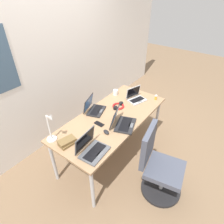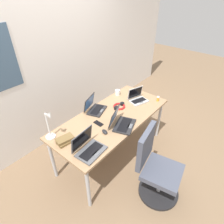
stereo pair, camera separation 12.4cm
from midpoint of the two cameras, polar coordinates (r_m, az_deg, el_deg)
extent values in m
plane|color=#7A6047|center=(3.19, -1.14, -12.12)|extent=(12.00, 12.00, 0.00)
cube|color=silver|center=(3.14, -18.10, 14.14)|extent=(6.00, 0.12, 2.60)
cube|color=#9E7A56|center=(2.70, -1.32, -1.67)|extent=(1.80, 0.80, 0.03)
cylinder|color=#B2B5BA|center=(2.39, -7.45, -21.85)|extent=(0.04, 0.04, 0.71)
cylinder|color=#B2B5BA|center=(3.38, 12.15, -1.80)|extent=(0.04, 0.04, 0.71)
cylinder|color=#B2B5BA|center=(2.74, -18.28, -13.83)|extent=(0.04, 0.04, 0.71)
cylinder|color=#B2B5BA|center=(3.63, 2.57, 2.01)|extent=(0.04, 0.04, 0.71)
cylinder|color=white|center=(2.46, -18.80, -7.60)|extent=(0.12, 0.12, 0.02)
cylinder|color=white|center=(2.35, -19.61, -4.41)|extent=(0.02, 0.02, 0.34)
cylinder|color=white|center=(2.22, -19.85, -1.44)|extent=(0.01, 0.08, 0.01)
cone|color=white|center=(2.19, -19.23, -1.81)|extent=(0.07, 0.09, 0.09)
cube|color=#232326|center=(2.53, 2.61, -3.87)|extent=(0.39, 0.33, 0.02)
cube|color=black|center=(2.53, 2.62, -3.67)|extent=(0.32, 0.22, 0.00)
cube|color=#595B60|center=(2.51, 4.28, -3.97)|extent=(0.11, 0.08, 0.00)
cube|color=#232326|center=(2.49, -0.52, -1.10)|extent=(0.34, 0.17, 0.23)
cube|color=#3F72BF|center=(2.49, -0.40, -1.09)|extent=(0.30, 0.15, 0.19)
cube|color=#515459|center=(2.19, -6.78, -11.85)|extent=(0.34, 0.25, 0.02)
cube|color=black|center=(2.18, -6.80, -11.65)|extent=(0.30, 0.15, 0.00)
cube|color=#595B60|center=(2.15, -5.22, -12.43)|extent=(0.09, 0.06, 0.00)
cube|color=#515459|center=(2.17, -9.73, -8.28)|extent=(0.33, 0.07, 0.22)
cube|color=black|center=(2.17, -9.62, -8.32)|extent=(0.29, 0.05, 0.19)
cube|color=#B7BABC|center=(3.05, 6.30, 3.47)|extent=(0.31, 0.26, 0.02)
cube|color=black|center=(3.04, 6.31, 3.65)|extent=(0.26, 0.17, 0.00)
cube|color=#595B60|center=(3.01, 7.06, 3.16)|extent=(0.08, 0.06, 0.00)
cube|color=#B7BABC|center=(3.06, 5.14, 5.93)|extent=(0.27, 0.11, 0.18)
cube|color=black|center=(3.06, 5.21, 5.90)|extent=(0.24, 0.10, 0.15)
cube|color=#232326|center=(2.80, -5.89, 0.35)|extent=(0.34, 0.29, 0.02)
cube|color=black|center=(2.80, -5.90, 0.54)|extent=(0.28, 0.19, 0.00)
cube|color=#595B60|center=(2.78, -4.65, 0.31)|extent=(0.09, 0.07, 0.00)
cube|color=#232326|center=(2.79, -8.32, 2.61)|extent=(0.29, 0.14, 0.20)
cube|color=#3F72BF|center=(2.79, -8.22, 2.61)|extent=(0.26, 0.12, 0.17)
ellipsoid|color=black|center=(2.42, -3.21, -5.96)|extent=(0.09, 0.11, 0.03)
cube|color=black|center=(2.57, -5.23, -3.56)|extent=(0.07, 0.14, 0.01)
torus|color=red|center=(2.89, 0.65, 1.76)|extent=(0.18, 0.18, 0.03)
cylinder|color=black|center=(2.83, -0.24, 1.19)|extent=(0.06, 0.06, 0.04)
cylinder|color=black|center=(2.93, 1.51, 2.51)|extent=(0.06, 0.06, 0.04)
cylinder|color=gold|center=(3.12, 11.75, 4.13)|extent=(0.04, 0.04, 0.06)
cylinder|color=white|center=(3.10, 11.83, 4.75)|extent=(0.04, 0.04, 0.01)
cube|color=brown|center=(2.34, -14.64, -9.05)|extent=(0.20, 0.15, 0.03)
cube|color=brown|center=(2.33, -14.77, -8.29)|extent=(0.22, 0.16, 0.03)
cylinder|color=white|center=(3.18, -0.10, 5.83)|extent=(0.08, 0.08, 0.09)
torus|color=white|center=(3.21, 0.43, 6.25)|extent=(0.05, 0.01, 0.05)
cylinder|color=black|center=(2.83, 12.87, -21.33)|extent=(0.52, 0.52, 0.04)
cylinder|color=#A5A8AD|center=(2.68, 13.43, -19.08)|extent=(0.05, 0.05, 0.34)
cube|color=#474C5B|center=(2.52, 14.08, -16.34)|extent=(0.51, 0.51, 0.07)
cube|color=#474C5B|center=(2.31, 9.16, -9.67)|extent=(0.42, 0.14, 0.48)
camera|label=1|loc=(0.06, -91.34, -0.95)|focal=30.80mm
camera|label=2|loc=(0.06, 88.66, 0.95)|focal=30.80mm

